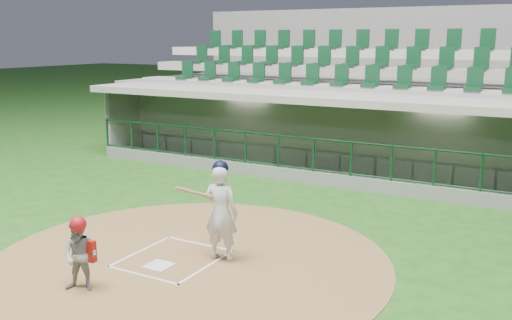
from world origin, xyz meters
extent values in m
plane|color=#1C4C15|center=(0.00, 0.00, 0.00)|extent=(120.00, 120.00, 0.00)
cylinder|color=brown|center=(0.30, -0.20, 0.01)|extent=(7.20, 7.20, 0.01)
cube|color=silver|center=(0.00, -0.70, 0.02)|extent=(0.43, 0.43, 0.02)
cube|color=white|center=(-0.75, -0.30, 0.02)|extent=(0.05, 1.80, 0.01)
cube|color=white|center=(0.75, -0.30, 0.02)|extent=(0.05, 1.80, 0.01)
cube|color=white|center=(0.00, 0.55, 0.02)|extent=(1.55, 0.05, 0.01)
cube|color=white|center=(0.00, -1.15, 0.02)|extent=(1.55, 0.05, 0.01)
cube|color=gray|center=(0.00, 7.50, -0.55)|extent=(15.00, 3.00, 0.10)
cube|color=gray|center=(0.00, 9.10, 0.85)|extent=(15.00, 0.20, 2.70)
cube|color=#B0AB9C|center=(0.00, 8.98, 1.10)|extent=(13.50, 0.04, 0.90)
cube|color=slate|center=(-7.50, 7.50, 0.85)|extent=(0.20, 3.00, 2.70)
cube|color=gray|center=(0.00, 7.25, 2.30)|extent=(15.40, 3.50, 0.20)
cube|color=slate|center=(0.00, 5.95, 0.15)|extent=(15.00, 0.15, 0.40)
cube|color=black|center=(0.00, 5.95, 1.73)|extent=(15.00, 0.01, 0.95)
cube|color=brown|center=(0.00, 8.55, -0.28)|extent=(12.75, 0.40, 0.45)
cube|color=white|center=(-3.00, 7.50, 2.17)|extent=(1.30, 0.35, 0.04)
cube|color=white|center=(3.00, 7.50, 2.17)|extent=(1.30, 0.35, 0.04)
imported|color=maroon|center=(-5.16, 8.08, 0.28)|extent=(1.08, 0.72, 1.55)
imported|color=#A51115|center=(-1.39, 8.13, 0.33)|extent=(1.03, 0.55, 1.66)
imported|color=maroon|center=(1.96, 8.52, 0.37)|extent=(0.99, 0.81, 1.74)
imported|color=#A41511|center=(4.63, 8.10, 0.36)|extent=(1.63, 0.63, 1.72)
cube|color=slate|center=(0.00, 10.75, 1.15)|extent=(17.00, 6.50, 2.50)
cube|color=#9C988D|center=(0.00, 9.25, 2.30)|extent=(16.60, 0.95, 0.30)
cube|color=gray|center=(0.00, 10.20, 2.85)|extent=(16.60, 0.95, 0.30)
cube|color=#AFAB9E|center=(0.00, 11.15, 3.40)|extent=(16.60, 0.95, 0.30)
cube|color=slate|center=(0.00, 14.10, 2.53)|extent=(17.00, 0.25, 5.05)
imported|color=silver|center=(0.78, 0.11, 0.88)|extent=(0.68, 0.48, 1.74)
sphere|color=black|center=(0.78, 0.11, 1.69)|extent=(0.28, 0.28, 0.28)
cylinder|color=#9E7548|center=(0.53, -0.14, 1.25)|extent=(0.58, 0.79, 0.39)
imported|color=gray|center=(-0.46, -2.04, 0.58)|extent=(0.67, 0.60, 1.13)
sphere|color=#A51119|center=(-0.46, -2.04, 1.09)|extent=(0.26, 0.26, 0.26)
cube|color=#A91812|center=(-0.46, -1.89, 0.62)|extent=(0.32, 0.10, 0.35)
camera|label=1|loc=(6.04, -8.00, 3.91)|focal=40.00mm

